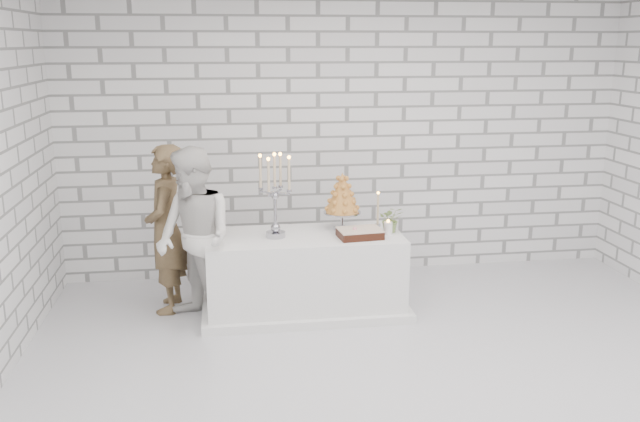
{
  "coord_description": "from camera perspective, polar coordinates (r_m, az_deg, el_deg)",
  "views": [
    {
      "loc": [
        -1.32,
        -4.55,
        2.49
      ],
      "look_at": [
        -0.49,
        1.09,
        1.05
      ],
      "focal_mm": 37.85,
      "sensor_mm": 36.0,
      "label": 1
    }
  ],
  "objects": [
    {
      "name": "croquembouche",
      "position": [
        6.36,
        1.89,
        0.85
      ],
      "size": [
        0.36,
        0.36,
        0.55
      ],
      "primitive_type": null,
      "rotation": [
        0.0,
        0.0,
        0.0
      ],
      "color": "#B97430",
      "rests_on": "cake_table"
    },
    {
      "name": "wall_front",
      "position": [
        2.63,
        22.83,
        -9.12
      ],
      "size": [
        6.0,
        0.01,
        3.0
      ],
      "primitive_type": "cube",
      "color": "white",
      "rests_on": "ground"
    },
    {
      "name": "bride",
      "position": [
        6.02,
        -10.55,
        -2.3
      ],
      "size": [
        0.94,
        0.99,
        1.61
      ],
      "primitive_type": "imported",
      "rotation": [
        0.0,
        0.0,
        -1.0
      ],
      "color": "white",
      "rests_on": "ground"
    },
    {
      "name": "groom",
      "position": [
        6.43,
        -12.89,
        -1.5
      ],
      "size": [
        0.42,
        0.61,
        1.58
      ],
      "primitive_type": "imported",
      "rotation": [
        0.0,
        0.0,
        -1.65
      ],
      "color": "brown",
      "rests_on": "ground"
    },
    {
      "name": "candelabra",
      "position": [
        6.08,
        -3.83,
        1.32
      ],
      "size": [
        0.4,
        0.4,
        0.78
      ],
      "primitive_type": null,
      "rotation": [
        0.0,
        0.0,
        0.32
      ],
      "color": "#9D9CA6",
      "rests_on": "cake_table"
    },
    {
      "name": "extra_taper",
      "position": [
        6.51,
        4.92,
        0.08
      ],
      "size": [
        0.06,
        0.06,
        0.32
      ],
      "primitive_type": "cylinder",
      "rotation": [
        0.0,
        0.0,
        -0.04
      ],
      "color": "beige",
      "rests_on": "cake_table"
    },
    {
      "name": "chocolate_cake",
      "position": [
        6.15,
        3.39,
        -1.88
      ],
      "size": [
        0.41,
        0.31,
        0.08
      ],
      "primitive_type": "cube",
      "rotation": [
        0.0,
        0.0,
        0.1
      ],
      "color": "black",
      "rests_on": "cake_table"
    },
    {
      "name": "cake_table",
      "position": [
        6.35,
        -1.3,
        -5.29
      ],
      "size": [
        1.8,
        0.8,
        0.75
      ],
      "primitive_type": "cube",
      "color": "white",
      "rests_on": "ground"
    },
    {
      "name": "wall_back",
      "position": [
        7.24,
        2.28,
        6.31
      ],
      "size": [
        6.0,
        0.01,
        3.0
      ],
      "primitive_type": "cube",
      "color": "white",
      "rests_on": "ground"
    },
    {
      "name": "ground",
      "position": [
        5.35,
        7.14,
        -13.67
      ],
      "size": [
        6.0,
        5.0,
        0.01
      ],
      "primitive_type": "cube",
      "color": "silver",
      "rests_on": "ground"
    },
    {
      "name": "flowers",
      "position": [
        6.33,
        6.01,
        -0.7
      ],
      "size": [
        0.25,
        0.23,
        0.25
      ],
      "primitive_type": "imported",
      "rotation": [
        0.0,
        0.0,
        -0.15
      ],
      "color": "#577135",
      "rests_on": "cake_table"
    },
    {
      "name": "pillar_candle",
      "position": [
        6.26,
        5.78,
        -1.45
      ],
      "size": [
        0.09,
        0.09,
        0.12
      ],
      "primitive_type": "cylinder",
      "rotation": [
        0.0,
        0.0,
        0.19
      ],
      "color": "white",
      "rests_on": "cake_table"
    }
  ]
}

